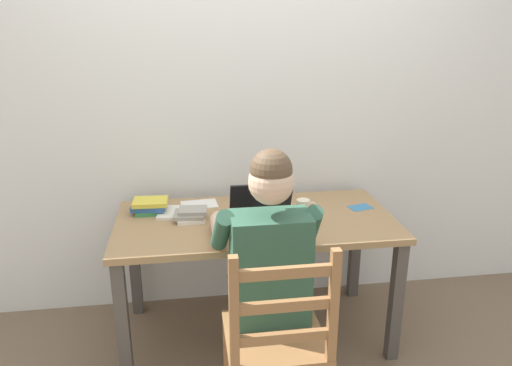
{
  "coord_description": "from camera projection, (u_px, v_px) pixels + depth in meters",
  "views": [
    {
      "loc": [
        -0.35,
        -2.41,
        1.76
      ],
      "look_at": [
        -0.0,
        -0.05,
        0.94
      ],
      "focal_mm": 34.39,
      "sensor_mm": 36.0,
      "label": 1
    }
  ],
  "objects": [
    {
      "name": "wooden_chair",
      "position": [
        277.0,
        342.0,
        2.04
      ],
      "size": [
        0.42,
        0.42,
        0.95
      ],
      "color": "olive",
      "rests_on": "ground"
    },
    {
      "name": "coffee_mug_dark",
      "position": [
        263.0,
        199.0,
        2.8
      ],
      "size": [
        0.12,
        0.09,
        0.09
      ],
      "color": "#2D384C",
      "rests_on": "desk"
    },
    {
      "name": "landscape_photo_print",
      "position": [
        360.0,
        207.0,
        2.79
      ],
      "size": [
        0.15,
        0.12,
        0.0
      ],
      "primitive_type": "cube",
      "rotation": [
        0.0,
        0.0,
        0.26
      ],
      "color": "teal",
      "rests_on": "desk"
    },
    {
      "name": "laptop",
      "position": [
        264.0,
        218.0,
        2.51
      ],
      "size": [
        0.33,
        0.33,
        0.22
      ],
      "color": "black",
      "rests_on": "desk"
    },
    {
      "name": "back_wall",
      "position": [
        244.0,
        98.0,
        2.88
      ],
      "size": [
        6.0,
        0.04,
        2.6
      ],
      "color": "silver",
      "rests_on": "ground"
    },
    {
      "name": "paper_pile_side",
      "position": [
        270.0,
        217.0,
        2.65
      ],
      "size": [
        0.26,
        0.24,
        0.01
      ],
      "primitive_type": "cube",
      "rotation": [
        0.0,
        0.0,
        0.36
      ],
      "color": "silver",
      "rests_on": "desk"
    },
    {
      "name": "paper_pile_back_corner",
      "position": [
        178.0,
        212.0,
        2.7
      ],
      "size": [
        0.24,
        0.22,
        0.01
      ],
      "primitive_type": "cube",
      "rotation": [
        0.0,
        0.0,
        -0.16
      ],
      "color": "silver",
      "rests_on": "desk"
    },
    {
      "name": "ground_plane",
      "position": [
        256.0,
        332.0,
        2.87
      ],
      "size": [
        8.0,
        8.0,
        0.0
      ],
      "primitive_type": "plane",
      "color": "brown"
    },
    {
      "name": "seated_person",
      "position": [
        266.0,
        262.0,
        2.23
      ],
      "size": [
        0.5,
        0.6,
        1.26
      ],
      "color": "#2D5642",
      "rests_on": "ground"
    },
    {
      "name": "book_stack_side",
      "position": [
        150.0,
        206.0,
        2.71
      ],
      "size": [
        0.2,
        0.15,
        0.08
      ],
      "color": "#38844C",
      "rests_on": "desk"
    },
    {
      "name": "paper_pile_near_laptop",
      "position": [
        199.0,
        204.0,
        2.83
      ],
      "size": [
        0.22,
        0.16,
        0.01
      ],
      "primitive_type": "cube",
      "rotation": [
        0.0,
        0.0,
        0.08
      ],
      "color": "white",
      "rests_on": "desk"
    },
    {
      "name": "computer_mouse",
      "position": [
        308.0,
        225.0,
        2.52
      ],
      "size": [
        0.06,
        0.1,
        0.03
      ],
      "primitive_type": "ellipsoid",
      "color": "black",
      "rests_on": "desk"
    },
    {
      "name": "book_stack_main",
      "position": [
        191.0,
        215.0,
        2.62
      ],
      "size": [
        0.18,
        0.15,
        0.06
      ],
      "color": "white",
      "rests_on": "desk"
    },
    {
      "name": "desk",
      "position": [
        256.0,
        234.0,
        2.67
      ],
      "size": [
        1.49,
        0.74,
        0.72
      ],
      "color": "#9E7A51",
      "rests_on": "ground"
    },
    {
      "name": "coffee_mug_white",
      "position": [
        304.0,
        207.0,
        2.68
      ],
      "size": [
        0.11,
        0.07,
        0.09
      ],
      "color": "beige",
      "rests_on": "desk"
    }
  ]
}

